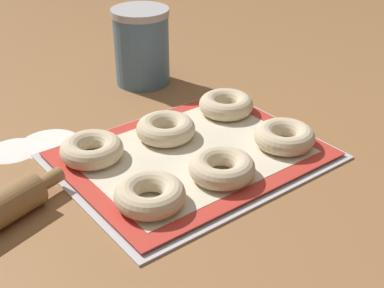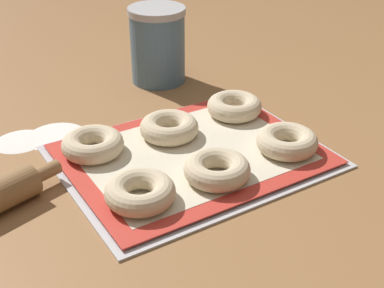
% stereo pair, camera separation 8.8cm
% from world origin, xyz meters
% --- Properties ---
extents(ground_plane, '(2.80, 2.80, 0.00)m').
position_xyz_m(ground_plane, '(0.00, 0.00, 0.00)').
color(ground_plane, olive).
extents(baking_tray, '(0.47, 0.37, 0.01)m').
position_xyz_m(baking_tray, '(-0.01, -0.01, 0.00)').
color(baking_tray, silver).
rests_on(baking_tray, ground_plane).
extents(baking_mat, '(0.45, 0.35, 0.00)m').
position_xyz_m(baking_mat, '(-0.01, -0.01, 0.01)').
color(baking_mat, red).
rests_on(baking_mat, baking_tray).
extents(bagel_front_left, '(0.12, 0.12, 0.04)m').
position_xyz_m(bagel_front_left, '(-0.16, -0.10, 0.03)').
color(bagel_front_left, beige).
rests_on(bagel_front_left, baking_mat).
extents(bagel_front_center, '(0.12, 0.12, 0.04)m').
position_xyz_m(bagel_front_center, '(-0.02, -0.11, 0.03)').
color(bagel_front_center, beige).
rests_on(bagel_front_center, baking_mat).
extents(bagel_front_right, '(0.12, 0.12, 0.04)m').
position_xyz_m(bagel_front_right, '(0.15, -0.10, 0.03)').
color(bagel_front_right, beige).
rests_on(bagel_front_right, baking_mat).
extents(bagel_back_left, '(0.12, 0.12, 0.04)m').
position_xyz_m(bagel_back_left, '(-0.16, 0.08, 0.03)').
color(bagel_back_left, beige).
rests_on(bagel_back_left, baking_mat).
extents(bagel_back_center, '(0.12, 0.12, 0.04)m').
position_xyz_m(bagel_back_center, '(-0.01, 0.07, 0.03)').
color(bagel_back_center, beige).
rests_on(bagel_back_center, baking_mat).
extents(bagel_back_right, '(0.12, 0.12, 0.04)m').
position_xyz_m(bagel_back_right, '(0.15, 0.08, 0.03)').
color(bagel_back_right, beige).
rests_on(bagel_back_right, baking_mat).
extents(flour_canister, '(0.13, 0.13, 0.18)m').
position_xyz_m(flour_canister, '(0.12, 0.34, 0.09)').
color(flour_canister, slate).
rests_on(flour_canister, ground_plane).
extents(flour_patch_far, '(0.12, 0.12, 0.00)m').
position_xyz_m(flour_patch_far, '(-0.19, 0.20, 0.00)').
color(flour_patch_far, white).
rests_on(flour_patch_far, ground_plane).
extents(flour_patch_side, '(0.10, 0.09, 0.00)m').
position_xyz_m(flour_patch_side, '(-0.26, 0.22, 0.00)').
color(flour_patch_side, white).
rests_on(flour_patch_side, ground_plane).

